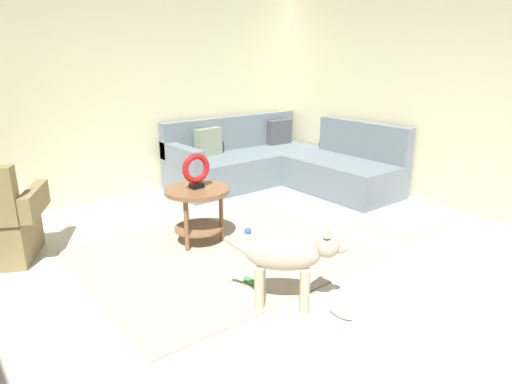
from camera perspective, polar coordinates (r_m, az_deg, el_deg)
The scene contains 12 objects.
ground_plane at distance 3.42m, azimuth 0.32°, elevation -13.48°, with size 6.00×6.00×0.10m, color beige.
wall_back at distance 5.55m, azimuth -19.45°, elevation 12.80°, with size 6.00×0.12×2.70m, color beige.
wall_right at distance 5.30m, azimuth 26.61°, elevation 11.79°, with size 0.12×6.00×2.70m, color beige.
area_rug at distance 3.97m, azimuth -4.34°, elevation -7.99°, with size 2.30×1.90×0.01m, color #BCAD93.
sectional_couch at distance 5.93m, azimuth 3.14°, elevation 3.58°, with size 2.20×2.25×0.88m.
side_table at distance 4.08m, azimuth -7.62°, elevation -1.14°, with size 0.60×0.60×0.54m.
torus_sculpture at distance 4.00m, azimuth -7.79°, elevation 2.86°, with size 0.28×0.08×0.33m.
dog_bed_mat at distance 4.79m, azimuth 18.60°, elevation -3.84°, with size 0.80×0.60×0.09m, color beige.
dog at distance 3.05m, azimuth 4.32°, elevation -8.46°, with size 0.65×0.62×0.63m.
dog_toy_ball at distance 4.36m, azimuth -1.09°, elevation -5.09°, with size 0.07×0.07×0.07m, color blue.
dog_toy_rope at distance 3.46m, azimuth -0.52°, elevation -11.63°, with size 0.05×0.05×0.14m, color green.
dog_toy_bone at distance 3.14m, azimuth 11.00°, elevation -15.22°, with size 0.18×0.06×0.06m, color silver.
Camera 1 is at (-1.83, -2.29, 1.71)m, focal length 30.80 mm.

